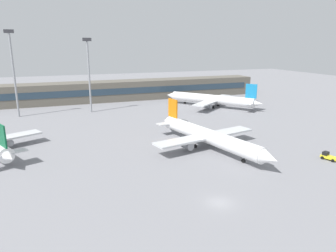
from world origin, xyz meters
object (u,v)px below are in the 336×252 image
(airplane_far, at_px, (211,99))
(baggage_tug_yellow, at_px, (328,156))
(floodlight_tower_west, at_px, (89,71))
(airplane_near, at_px, (209,137))
(floodlight_tower_east, at_px, (13,69))

(airplane_far, bearing_deg, baggage_tug_yellow, -93.84)
(floodlight_tower_west, bearing_deg, airplane_far, -8.20)
(airplane_far, bearing_deg, airplane_near, -118.58)
(airplane_near, height_order, floodlight_tower_west, floodlight_tower_west)
(floodlight_tower_east, bearing_deg, airplane_far, -6.14)
(airplane_near, distance_m, floodlight_tower_east, 75.54)
(baggage_tug_yellow, distance_m, floodlight_tower_west, 86.11)
(airplane_far, bearing_deg, floodlight_tower_west, 171.80)
(airplane_far, relative_size, baggage_tug_yellow, 9.30)
(floodlight_tower_west, distance_m, floodlight_tower_east, 25.89)
(airplane_far, relative_size, floodlight_tower_east, 1.18)
(airplane_near, distance_m, floodlight_tower_west, 61.16)
(baggage_tug_yellow, distance_m, floodlight_tower_east, 102.76)
(baggage_tug_yellow, relative_size, floodlight_tower_east, 0.13)
(airplane_near, height_order, floodlight_tower_east, floodlight_tower_east)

